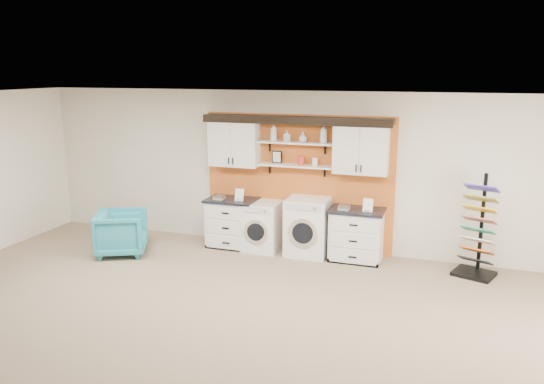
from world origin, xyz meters
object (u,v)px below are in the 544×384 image
(washer, at_px, (262,226))
(armchair, at_px, (122,233))
(base_cabinet_right, at_px, (356,235))
(sample_rack, at_px, (477,244))
(dryer, at_px, (308,227))
(base_cabinet_left, at_px, (232,222))

(washer, xyz_separation_m, armchair, (-2.25, -1.00, -0.06))
(base_cabinet_right, bearing_deg, sample_rack, -2.79)
(base_cabinet_right, xyz_separation_m, washer, (-1.68, -0.00, -0.01))
(dryer, bearing_deg, sample_rack, -1.86)
(base_cabinet_right, height_order, armchair, base_cabinet_right)
(dryer, xyz_separation_m, armchair, (-3.09, -1.00, -0.12))
(base_cabinet_left, distance_m, base_cabinet_right, 2.26)
(base_cabinet_left, relative_size, armchair, 1.08)
(washer, bearing_deg, dryer, -0.00)
(base_cabinet_left, bearing_deg, dryer, -0.14)
(base_cabinet_left, relative_size, dryer, 0.90)
(base_cabinet_left, relative_size, sample_rack, 0.56)
(washer, height_order, dryer, dryer)
(sample_rack, bearing_deg, dryer, -161.77)
(base_cabinet_left, bearing_deg, base_cabinet_right, 0.00)
(base_cabinet_right, distance_m, washer, 1.68)
(washer, height_order, sample_rack, sample_rack)
(washer, distance_m, armchair, 2.46)
(sample_rack, relative_size, armchair, 1.92)
(base_cabinet_left, distance_m, armchair, 1.95)
(base_cabinet_right, distance_m, sample_rack, 1.90)
(base_cabinet_left, distance_m, dryer, 1.42)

